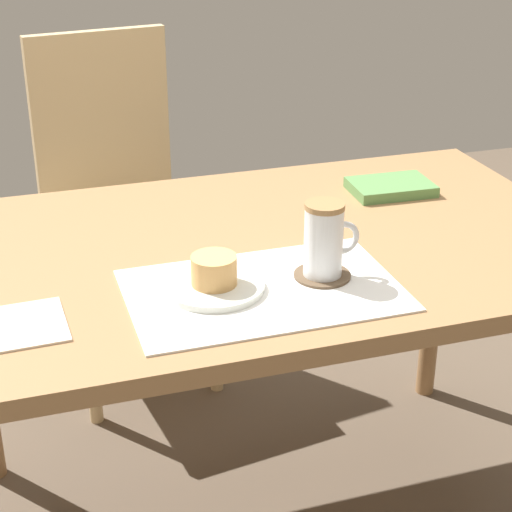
# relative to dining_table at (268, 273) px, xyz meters

# --- Properties ---
(dining_table) EXTENTS (1.29, 0.80, 0.70)m
(dining_table) POSITION_rel_dining_table_xyz_m (0.00, 0.00, 0.00)
(dining_table) COLOR #997047
(dining_table) RESTS_ON ground_plane
(wooden_chair) EXTENTS (0.47, 0.47, 0.96)m
(wooden_chair) POSITION_rel_dining_table_xyz_m (-0.18, 0.77, -0.11)
(wooden_chair) COLOR #D1B27F
(wooden_chair) RESTS_ON ground_plane
(placemat) EXTENTS (0.47, 0.30, 0.00)m
(placemat) POSITION_rel_dining_table_xyz_m (-0.08, -0.20, 0.07)
(placemat) COLOR white
(placemat) RESTS_ON dining_table
(pastry_plate) EXTENTS (0.17, 0.17, 0.01)m
(pastry_plate) POSITION_rel_dining_table_xyz_m (-0.16, -0.17, 0.08)
(pastry_plate) COLOR silver
(pastry_plate) RESTS_ON placemat
(pastry) EXTENTS (0.08, 0.08, 0.05)m
(pastry) POSITION_rel_dining_table_xyz_m (-0.16, -0.17, 0.11)
(pastry) COLOR #E0A860
(pastry) RESTS_ON pastry_plate
(coffee_coaster) EXTENTS (0.10, 0.10, 0.00)m
(coffee_coaster) POSITION_rel_dining_table_xyz_m (0.04, -0.18, 0.08)
(coffee_coaster) COLOR brown
(coffee_coaster) RESTS_ON placemat
(coffee_mug) EXTENTS (0.10, 0.07, 0.14)m
(coffee_mug) POSITION_rel_dining_table_xyz_m (0.04, -0.18, 0.15)
(coffee_mug) COLOR white
(coffee_mug) RESTS_ON coffee_coaster
(paper_napkin) EXTENTS (0.16, 0.16, 0.00)m
(paper_napkin) POSITION_rel_dining_table_xyz_m (-0.49, -0.20, 0.07)
(paper_napkin) COLOR silver
(paper_napkin) RESTS_ON dining_table
(small_book) EXTENTS (0.19, 0.13, 0.02)m
(small_book) POSITION_rel_dining_table_xyz_m (0.35, 0.17, 0.08)
(small_book) COLOR #598C4C
(small_book) RESTS_ON dining_table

